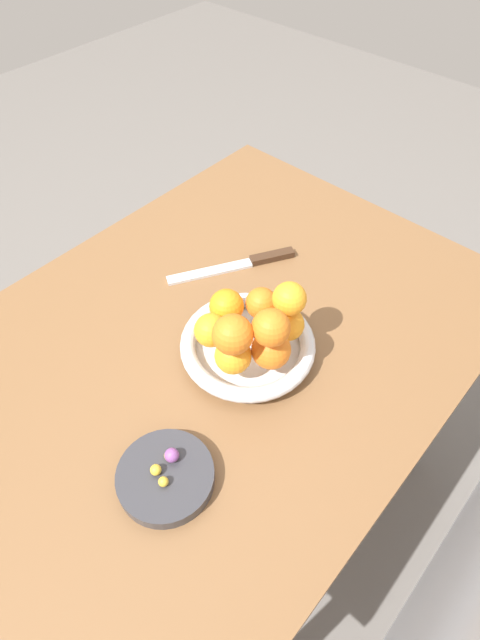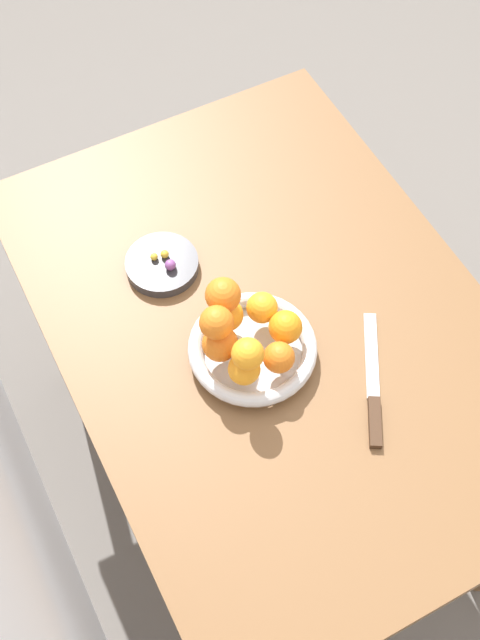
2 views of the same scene
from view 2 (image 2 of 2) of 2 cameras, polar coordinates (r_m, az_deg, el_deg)
The scene contains 18 objects.
ground_plane at distance 2.12m, azimuth 1.68°, elevation -10.47°, with size 6.00×6.00×0.00m, color slate.
dining_table at distance 1.53m, azimuth 2.30°, elevation -1.83°, with size 1.10×0.76×0.74m.
fruit_bowl at distance 1.40m, azimuth 0.89°, elevation -2.09°, with size 0.23×0.23×0.04m.
candy_dish at distance 1.51m, azimuth -5.56°, elevation 3.95°, with size 0.14×0.14×0.02m, color #333338.
orange_0 at distance 1.37m, azimuth 3.25°, elevation -0.51°, with size 0.06×0.06×0.06m, color orange.
orange_1 at distance 1.39m, azimuth 1.49°, elevation 1.03°, with size 0.06×0.06×0.06m, color orange.
orange_2 at distance 1.38m, azimuth -0.93°, elevation 0.37°, with size 0.06×0.06×0.06m, color orange.
orange_3 at distance 1.35m, azimuth -1.43°, elevation -1.69°, with size 0.06×0.06×0.06m, color orange.
orange_4 at distance 1.33m, azimuth 0.30°, elevation -3.51°, with size 0.06×0.06×0.06m, color orange.
orange_5 at distance 1.34m, azimuth 2.79°, elevation -2.67°, with size 0.05×0.05×0.05m, color orange.
orange_6 at distance 1.33m, azimuth -1.22°, elevation 1.78°, with size 0.06×0.06×0.06m, color orange.
orange_7 at distance 1.28m, azimuth 0.56°, elevation -2.42°, with size 0.05×0.05×0.05m, color orange.
orange_8 at distance 1.30m, azimuth -1.68°, elevation -0.19°, with size 0.06×0.06×0.06m, color orange.
candy_ball_0 at distance 1.50m, azimuth -6.13°, elevation 4.49°, with size 0.01×0.01×0.01m, color gold.
candy_ball_1 at distance 1.49m, azimuth -4.90°, elevation 3.97°, with size 0.02×0.02×0.02m, color gold.
candy_ball_2 at distance 1.49m, azimuth -4.98°, elevation 3.92°, with size 0.02×0.02×0.02m, color #8C4C99.
candy_ball_3 at distance 1.50m, azimuth -5.38°, elevation 4.69°, with size 0.02×0.02×0.02m, color gold.
knife at distance 1.40m, azimuth 9.45°, elevation -4.92°, with size 0.24×0.15×0.01m.
Camera 2 is at (-0.63, 0.40, 1.98)m, focal length 45.00 mm.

